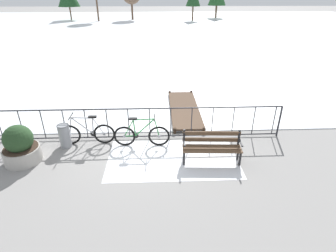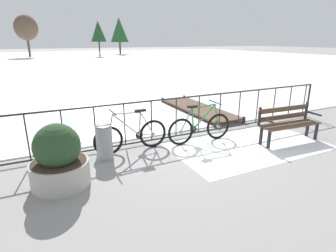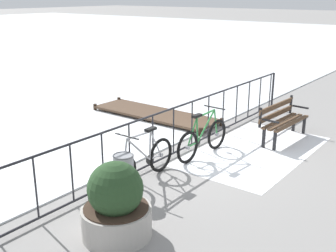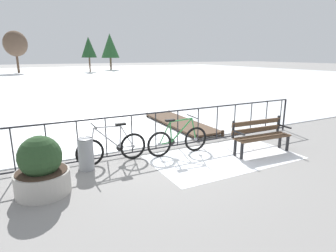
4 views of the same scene
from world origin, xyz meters
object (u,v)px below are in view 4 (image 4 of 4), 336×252
bicycle_second (178,140)px  bicycle_near_railing (112,148)px  park_bench (260,133)px  planter_with_shrub (41,169)px  trash_bin (86,154)px

bicycle_second → bicycle_near_railing: bearing=173.8°
bicycle_second → park_bench: bicycle_second is taller
planter_with_shrub → trash_bin: (0.96, 0.76, -0.11)m
bicycle_near_railing → park_bench: bearing=-16.2°
park_bench → trash_bin: size_ratio=2.22×
bicycle_near_railing → trash_bin: size_ratio=2.34×
park_bench → bicycle_near_railing: bearing=163.8°
park_bench → trash_bin: 4.40m
bicycle_second → planter_with_shrub: (-3.28, -0.71, 0.11)m
bicycle_second → trash_bin: 2.33m
planter_with_shrub → trash_bin: bearing=38.4°
bicycle_near_railing → planter_with_shrub: bearing=-150.8°
park_bench → planter_with_shrub: size_ratio=1.47×
bicycle_second → park_bench: bearing=-24.0°
bicycle_second → planter_with_shrub: 3.36m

